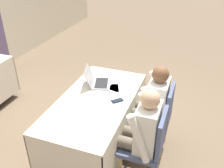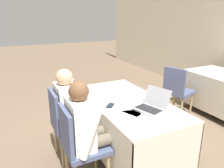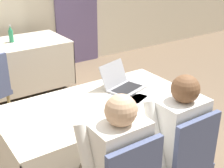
# 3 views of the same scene
# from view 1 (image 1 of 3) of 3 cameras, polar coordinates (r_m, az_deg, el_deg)

# --- Properties ---
(ground_plane) EXTENTS (24.00, 24.00, 0.00)m
(ground_plane) POSITION_cam_1_polar(r_m,az_deg,el_deg) (3.48, -3.35, -14.00)
(ground_plane) COLOR brown
(conference_table_near) EXTENTS (1.65, 0.84, 0.76)m
(conference_table_near) POSITION_cam_1_polar(r_m,az_deg,el_deg) (3.11, -3.66, -6.29)
(conference_table_near) COLOR beige
(conference_table_near) RESTS_ON ground_plane
(laptop) EXTENTS (0.40, 0.40, 0.23)m
(laptop) POSITION_cam_1_polar(r_m,az_deg,el_deg) (3.29, -3.26, 0.62)
(laptop) COLOR #99999E
(laptop) RESTS_ON conference_table_near
(cell_phone) EXTENTS (0.15, 0.15, 0.01)m
(cell_phone) POSITION_cam_1_polar(r_m,az_deg,el_deg) (2.96, 1.20, -3.83)
(cell_phone) COLOR black
(cell_phone) RESTS_ON conference_table_near
(paper_beside_laptop) EXTENTS (0.29, 0.34, 0.00)m
(paper_beside_laptop) POSITION_cam_1_polar(r_m,az_deg,el_deg) (3.21, 1.78, -1.01)
(paper_beside_laptop) COLOR white
(paper_beside_laptop) RESTS_ON conference_table_near
(paper_centre_table) EXTENTS (0.31, 0.35, 0.00)m
(paper_centre_table) POSITION_cam_1_polar(r_m,az_deg,el_deg) (3.21, -1.10, -0.96)
(paper_centre_table) COLOR white
(paper_centre_table) RESTS_ON conference_table_near
(chair_near_left) EXTENTS (0.44, 0.44, 0.92)m
(chair_near_left) POSITION_cam_1_polar(r_m,az_deg,el_deg) (2.78, 8.34, -13.38)
(chair_near_left) COLOR tan
(chair_near_left) RESTS_ON ground_plane
(chair_near_right) EXTENTS (0.44, 0.44, 0.92)m
(chair_near_right) POSITION_cam_1_polar(r_m,az_deg,el_deg) (3.19, 10.51, -7.02)
(chair_near_right) COLOR tan
(chair_near_right) RESTS_ON ground_plane
(person_checkered_shirt) EXTENTS (0.50, 0.52, 1.18)m
(person_checkered_shirt) POSITION_cam_1_polar(r_m,az_deg,el_deg) (2.69, 6.39, -10.43)
(person_checkered_shirt) COLOR #665B4C
(person_checkered_shirt) RESTS_ON ground_plane
(person_white_shirt) EXTENTS (0.50, 0.52, 1.18)m
(person_white_shirt) POSITION_cam_1_polar(r_m,az_deg,el_deg) (3.11, 8.90, -4.31)
(person_white_shirt) COLOR #665B4C
(person_white_shirt) RESTS_ON ground_plane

